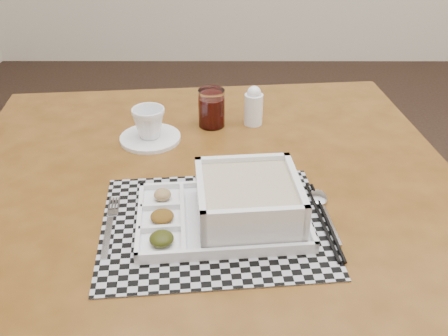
{
  "coord_description": "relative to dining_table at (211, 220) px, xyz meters",
  "views": [
    {
      "loc": [
        -0.66,
        -1.46,
        1.42
      ],
      "look_at": [
        -0.66,
        -0.61,
        0.88
      ],
      "focal_mm": 40.0,
      "sensor_mm": 36.0,
      "label": 1
    }
  ],
  "objects": [
    {
      "name": "floor",
      "position": [
        0.69,
        0.59,
        -0.74
      ],
      "size": [
        5.0,
        5.0,
        0.0
      ],
      "primitive_type": "plane",
      "color": "black",
      "rests_on": "ground"
    },
    {
      "name": "dining_table",
      "position": [
        0.0,
        0.0,
        0.0
      ],
      "size": [
        1.2,
        1.2,
        0.82
      ],
      "color": "#4D2D0E",
      "rests_on": "ground"
    },
    {
      "name": "placemat",
      "position": [
        0.01,
        -0.13,
        0.09
      ],
      "size": [
        0.46,
        0.38,
        0.0
      ],
      "primitive_type": "cube",
      "rotation": [
        0.0,
        0.0,
        0.09
      ],
      "color": "#A7A6AE",
      "rests_on": "dining_table"
    },
    {
      "name": "serving_tray",
      "position": [
        0.06,
        -0.12,
        0.12
      ],
      "size": [
        0.34,
        0.25,
        0.09
      ],
      "color": "white",
      "rests_on": "placemat"
    },
    {
      "name": "fork",
      "position": [
        -0.18,
        -0.13,
        0.09
      ],
      "size": [
        0.03,
        0.19,
        0.0
      ],
      "color": "#BAB9C0",
      "rests_on": "placemat"
    },
    {
      "name": "spoon",
      "position": [
        0.22,
        -0.05,
        0.09
      ],
      "size": [
        0.04,
        0.18,
        0.01
      ],
      "color": "#BAB9C0",
      "rests_on": "placemat"
    },
    {
      "name": "chopsticks",
      "position": [
        0.22,
        -0.12,
        0.09
      ],
      "size": [
        0.04,
        0.24,
        0.01
      ],
      "color": "black",
      "rests_on": "placemat"
    },
    {
      "name": "saucer",
      "position": [
        -0.15,
        0.21,
        0.09
      ],
      "size": [
        0.15,
        0.15,
        0.01
      ],
      "primitive_type": "cylinder",
      "color": "white",
      "rests_on": "dining_table"
    },
    {
      "name": "cup",
      "position": [
        -0.15,
        0.21,
        0.13
      ],
      "size": [
        0.1,
        0.1,
        0.08
      ],
      "primitive_type": "imported",
      "rotation": [
        0.0,
        0.0,
        0.38
      ],
      "color": "white",
      "rests_on": "saucer"
    },
    {
      "name": "juice_glass",
      "position": [
        -0.0,
        0.29,
        0.13
      ],
      "size": [
        0.07,
        0.07,
        0.1
      ],
      "color": "white",
      "rests_on": "dining_table"
    },
    {
      "name": "creamer_bottle",
      "position": [
        0.11,
        0.3,
        0.13
      ],
      "size": [
        0.05,
        0.05,
        0.1
      ],
      "color": "white",
      "rests_on": "dining_table"
    }
  ]
}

